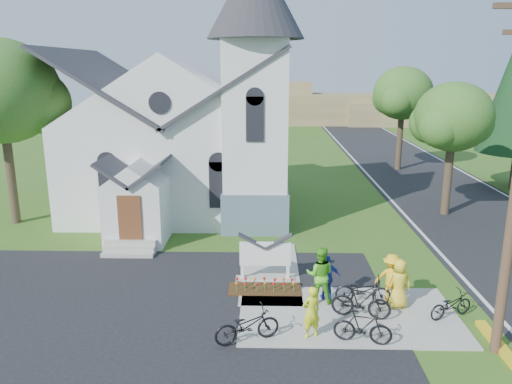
{
  "coord_description": "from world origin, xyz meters",
  "views": [
    {
      "loc": [
        -1.16,
        -14.16,
        7.82
      ],
      "look_at": [
        -1.58,
        5.0,
        2.96
      ],
      "focal_mm": 35.0,
      "sensor_mm": 36.0,
      "label": 1
    }
  ],
  "objects_px": {
    "bike_3": "(363,327)",
    "bike_4": "(451,305)",
    "bike_1": "(361,301)",
    "cyclist_4": "(399,283)",
    "cyclist_2": "(327,277)",
    "bike_2": "(363,290)",
    "church_sign": "(265,254)",
    "bike_0": "(247,325)",
    "cyclist_1": "(320,275)",
    "cyclist_3": "(391,278)",
    "cyclist_0": "(311,312)"
  },
  "relations": [
    {
      "from": "bike_3",
      "to": "bike_4",
      "type": "relative_size",
      "value": 1.04
    },
    {
      "from": "bike_1",
      "to": "cyclist_4",
      "type": "xyz_separation_m",
      "value": [
        1.36,
        0.77,
        0.28
      ]
    },
    {
      "from": "cyclist_2",
      "to": "bike_2",
      "type": "height_order",
      "value": "cyclist_2"
    },
    {
      "from": "church_sign",
      "to": "cyclist_4",
      "type": "distance_m",
      "value": 4.9
    },
    {
      "from": "bike_0",
      "to": "cyclist_1",
      "type": "height_order",
      "value": "cyclist_1"
    },
    {
      "from": "church_sign",
      "to": "cyclist_4",
      "type": "bearing_deg",
      "value": -25.93
    },
    {
      "from": "cyclist_1",
      "to": "bike_2",
      "type": "xyz_separation_m",
      "value": [
        1.44,
        -0.15,
        -0.48
      ]
    },
    {
      "from": "cyclist_4",
      "to": "bike_4",
      "type": "xyz_separation_m",
      "value": [
        1.49,
        -0.68,
        -0.41
      ]
    },
    {
      "from": "cyclist_3",
      "to": "bike_4",
      "type": "bearing_deg",
      "value": 171.45
    },
    {
      "from": "bike_3",
      "to": "cyclist_1",
      "type": "bearing_deg",
      "value": 34.06
    },
    {
      "from": "bike_0",
      "to": "cyclist_3",
      "type": "relative_size",
      "value": 1.16
    },
    {
      "from": "cyclist_0",
      "to": "cyclist_4",
      "type": "height_order",
      "value": "cyclist_4"
    },
    {
      "from": "bike_2",
      "to": "cyclist_3",
      "type": "distance_m",
      "value": 1.04
    },
    {
      "from": "cyclist_2",
      "to": "bike_2",
      "type": "distance_m",
      "value": 1.25
    },
    {
      "from": "bike_1",
      "to": "bike_3",
      "type": "xyz_separation_m",
      "value": [
        -0.22,
        -1.49,
        -0.06
      ]
    },
    {
      "from": "church_sign",
      "to": "bike_0",
      "type": "xyz_separation_m",
      "value": [
        -0.5,
        -4.4,
        -0.46
      ]
    },
    {
      "from": "bike_1",
      "to": "cyclist_2",
      "type": "distance_m",
      "value": 1.62
    },
    {
      "from": "bike_3",
      "to": "bike_1",
      "type": "bearing_deg",
      "value": 5.17
    },
    {
      "from": "bike_4",
      "to": "cyclist_4",
      "type": "bearing_deg",
      "value": 41.02
    },
    {
      "from": "cyclist_1",
      "to": "bike_1",
      "type": "relative_size",
      "value": 1.04
    },
    {
      "from": "church_sign",
      "to": "bike_4",
      "type": "relative_size",
      "value": 1.36
    },
    {
      "from": "church_sign",
      "to": "cyclist_1",
      "type": "distance_m",
      "value": 2.58
    },
    {
      "from": "bike_1",
      "to": "bike_2",
      "type": "xyz_separation_m",
      "value": [
        0.25,
        0.97,
        -0.08
      ]
    },
    {
      "from": "bike_1",
      "to": "bike_3",
      "type": "bearing_deg",
      "value": -174.59
    },
    {
      "from": "bike_3",
      "to": "cyclist_4",
      "type": "height_order",
      "value": "cyclist_4"
    },
    {
      "from": "bike_4",
      "to": "bike_3",
      "type": "bearing_deg",
      "value": 92.57
    },
    {
      "from": "cyclist_1",
      "to": "cyclist_2",
      "type": "height_order",
      "value": "cyclist_1"
    },
    {
      "from": "bike_0",
      "to": "bike_1",
      "type": "distance_m",
      "value": 3.84
    },
    {
      "from": "bike_0",
      "to": "cyclist_4",
      "type": "bearing_deg",
      "value": -86.79
    },
    {
      "from": "church_sign",
      "to": "cyclist_0",
      "type": "bearing_deg",
      "value": -71.53
    },
    {
      "from": "cyclist_4",
      "to": "bike_4",
      "type": "height_order",
      "value": "cyclist_4"
    },
    {
      "from": "cyclist_1",
      "to": "cyclist_4",
      "type": "relative_size",
      "value": 1.16
    },
    {
      "from": "bike_2",
      "to": "bike_3",
      "type": "distance_m",
      "value": 2.5
    },
    {
      "from": "bike_3",
      "to": "church_sign",
      "type": "bearing_deg",
      "value": 46.24
    },
    {
      "from": "cyclist_0",
      "to": "bike_4",
      "type": "xyz_separation_m",
      "value": [
        4.53,
        1.27,
        -0.37
      ]
    },
    {
      "from": "cyclist_0",
      "to": "cyclist_4",
      "type": "xyz_separation_m",
      "value": [
        3.04,
        1.95,
        0.04
      ]
    },
    {
      "from": "bike_4",
      "to": "cyclist_2",
      "type": "bearing_deg",
      "value": 47.42
    },
    {
      "from": "cyclist_0",
      "to": "bike_0",
      "type": "relative_size",
      "value": 0.81
    },
    {
      "from": "cyclist_1",
      "to": "bike_4",
      "type": "height_order",
      "value": "cyclist_1"
    },
    {
      "from": "bike_2",
      "to": "church_sign",
      "type": "bearing_deg",
      "value": 65.58
    },
    {
      "from": "cyclist_2",
      "to": "bike_3",
      "type": "relative_size",
      "value": 0.93
    },
    {
      "from": "cyclist_3",
      "to": "cyclist_4",
      "type": "height_order",
      "value": "cyclist_3"
    },
    {
      "from": "church_sign",
      "to": "bike_1",
      "type": "relative_size",
      "value": 1.18
    },
    {
      "from": "cyclist_0",
      "to": "bike_0",
      "type": "height_order",
      "value": "cyclist_0"
    },
    {
      "from": "bike_1",
      "to": "bike_0",
      "type": "bearing_deg",
      "value": 126.64
    },
    {
      "from": "cyclist_3",
      "to": "cyclist_1",
      "type": "bearing_deg",
      "value": 25.49
    },
    {
      "from": "cyclist_2",
      "to": "cyclist_3",
      "type": "xyz_separation_m",
      "value": [
        2.13,
        -0.16,
        0.07
      ]
    },
    {
      "from": "bike_0",
      "to": "bike_1",
      "type": "bearing_deg",
      "value": -88.69
    },
    {
      "from": "cyclist_0",
      "to": "cyclist_1",
      "type": "distance_m",
      "value": 2.35
    },
    {
      "from": "bike_0",
      "to": "bike_1",
      "type": "xyz_separation_m",
      "value": [
        3.54,
        1.49,
        0.05
      ]
    }
  ]
}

